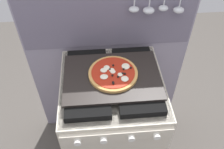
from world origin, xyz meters
TOP-DOWN VIEW (x-y plane):
  - kitchen_backsplash at (0.00, 0.33)m, footprint 1.10×0.09m
  - stove at (-0.00, -0.00)m, footprint 0.60×0.64m
  - baking_tray at (0.00, 0.00)m, footprint 0.54×0.38m
  - pizza_left at (0.01, 0.01)m, footprint 0.28×0.28m

SIDE VIEW (x-z plane):
  - stove at x=0.00m, z-range 0.00..0.90m
  - kitchen_backsplash at x=0.00m, z-range 0.01..1.56m
  - baking_tray at x=0.00m, z-range 0.90..0.92m
  - pizza_left at x=0.01m, z-range 0.91..0.94m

